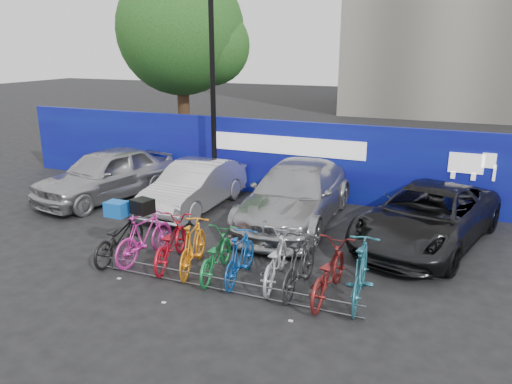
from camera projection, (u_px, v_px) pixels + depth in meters
The scene contains 21 objects.
ground at pixel (234, 279), 10.26m from camera, with size 100.00×100.00×0.00m, color black.
hoarding at pixel (317, 162), 15.22m from camera, with size 22.00×0.18×2.40m.
tree at pixel (186, 34), 20.22m from camera, with size 5.40×5.20×7.80m.
lamppost at pixel (213, 91), 15.29m from camera, with size 0.25×0.50×6.11m.
bike_rack at pixel (221, 284), 9.68m from camera, with size 5.60×0.03×0.30m.
car_0 at pixel (106, 174), 15.42m from camera, with size 1.87×4.64×1.58m, color #A2A2A6.
car_1 at pixel (195, 186), 14.50m from camera, with size 1.45×4.16×1.37m, color silver.
car_2 at pixel (296, 194), 13.36m from camera, with size 2.19×5.40×1.57m, color #9A9B9F.
car_3 at pixel (427, 216), 11.88m from camera, with size 2.33×5.05×1.40m, color black.
bike_0 at pixel (119, 237), 11.13m from camera, with size 0.66×1.90×1.00m, color black.
bike_1 at pixel (145, 237), 11.01m from camera, with size 0.52×1.85×1.11m, color #D530A4.
bike_2 at pixel (170, 242), 10.82m from camera, with size 0.68×1.94×1.02m, color #B70E1F.
bike_3 at pixel (193, 246), 10.52m from camera, with size 0.52×1.83×1.10m, color orange.
bike_4 at pixel (216, 255), 10.29m from camera, with size 0.62×1.79×0.94m, color #177E3B.
bike_5 at pixel (240, 257), 10.06m from camera, with size 0.48×1.71×1.03m, color #0F489D.
bike_6 at pixel (275, 259), 9.97m from camera, with size 0.67×1.93×1.02m, color #B6B8BE.
bike_7 at pixel (299, 265), 9.60m from camera, with size 0.52×1.83×1.10m, color #292A2C.
bike_8 at pixel (328, 272), 9.37m from camera, with size 0.70×1.99×1.05m, color maroon.
bike_9 at pixel (361, 272), 9.20m from camera, with size 0.56×2.00×1.20m, color #226172.
cargo_crate at pixel (117, 209), 10.95m from camera, with size 0.46×0.35×0.33m, color blue.
cargo_topcase at pixel (143, 206), 10.81m from camera, with size 0.42×0.38×0.31m, color black.
Camera 1 is at (4.00, -8.44, 4.62)m, focal length 35.00 mm.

